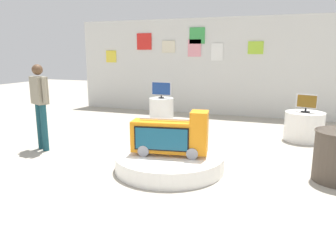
{
  "coord_description": "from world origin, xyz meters",
  "views": [
    {
      "loc": [
        1.5,
        -4.6,
        1.86
      ],
      "look_at": [
        -0.4,
        0.57,
        0.64
      ],
      "focal_mm": 35.0,
      "sensor_mm": 36.0,
      "label": 1
    }
  ],
  "objects_px": {
    "novelty_firetruck_tv": "(171,137)",
    "display_pedestal_center_rear": "(161,109)",
    "tv_on_center_rear": "(161,89)",
    "shopper_browsing_near_truck": "(40,100)",
    "tv_on_left_rear": "(306,102)",
    "main_display_pedestal": "(170,162)",
    "display_pedestal_left_rear": "(304,126)"
  },
  "relations": [
    {
      "from": "display_pedestal_left_rear",
      "to": "display_pedestal_center_rear",
      "type": "distance_m",
      "value": 3.89
    },
    {
      "from": "novelty_firetruck_tv",
      "to": "tv_on_center_rear",
      "type": "relative_size",
      "value": 2.1
    },
    {
      "from": "main_display_pedestal",
      "to": "tv_on_center_rear",
      "type": "distance_m",
      "value": 4.2
    },
    {
      "from": "display_pedestal_center_rear",
      "to": "novelty_firetruck_tv",
      "type": "bearing_deg",
      "value": -66.54
    },
    {
      "from": "tv_on_left_rear",
      "to": "tv_on_center_rear",
      "type": "relative_size",
      "value": 0.7
    },
    {
      "from": "novelty_firetruck_tv",
      "to": "display_pedestal_center_rear",
      "type": "distance_m",
      "value": 4.16
    },
    {
      "from": "novelty_firetruck_tv",
      "to": "display_pedestal_left_rear",
      "type": "distance_m",
      "value": 3.47
    },
    {
      "from": "tv_on_left_rear",
      "to": "tv_on_center_rear",
      "type": "distance_m",
      "value": 3.89
    },
    {
      "from": "tv_on_left_rear",
      "to": "tv_on_center_rear",
      "type": "height_order",
      "value": "tv_on_center_rear"
    },
    {
      "from": "tv_on_left_rear",
      "to": "shopper_browsing_near_truck",
      "type": "height_order",
      "value": "shopper_browsing_near_truck"
    },
    {
      "from": "main_display_pedestal",
      "to": "shopper_browsing_near_truck",
      "type": "bearing_deg",
      "value": 175.43
    },
    {
      "from": "tv_on_left_rear",
      "to": "main_display_pedestal",
      "type": "bearing_deg",
      "value": -127.59
    },
    {
      "from": "novelty_firetruck_tv",
      "to": "tv_on_center_rear",
      "type": "distance_m",
      "value": 4.16
    },
    {
      "from": "tv_on_center_rear",
      "to": "main_display_pedestal",
      "type": "bearing_deg",
      "value": -66.84
    },
    {
      "from": "novelty_firetruck_tv",
      "to": "shopper_browsing_near_truck",
      "type": "distance_m",
      "value": 2.79
    },
    {
      "from": "main_display_pedestal",
      "to": "display_pedestal_left_rear",
      "type": "xyz_separation_m",
      "value": [
        2.12,
        2.75,
        0.18
      ]
    },
    {
      "from": "display_pedestal_left_rear",
      "to": "tv_on_center_rear",
      "type": "height_order",
      "value": "tv_on_center_rear"
    },
    {
      "from": "main_display_pedestal",
      "to": "tv_on_left_rear",
      "type": "xyz_separation_m",
      "value": [
        2.12,
        2.75,
        0.71
      ]
    },
    {
      "from": "main_display_pedestal",
      "to": "tv_on_center_rear",
      "type": "xyz_separation_m",
      "value": [
        -1.63,
        3.8,
        0.75
      ]
    },
    {
      "from": "novelty_firetruck_tv",
      "to": "display_pedestal_left_rear",
      "type": "height_order",
      "value": "novelty_firetruck_tv"
    },
    {
      "from": "tv_on_left_rear",
      "to": "display_pedestal_center_rear",
      "type": "relative_size",
      "value": 0.61
    },
    {
      "from": "novelty_firetruck_tv",
      "to": "tv_on_center_rear",
      "type": "height_order",
      "value": "tv_on_center_rear"
    },
    {
      "from": "novelty_firetruck_tv",
      "to": "shopper_browsing_near_truck",
      "type": "xyz_separation_m",
      "value": [
        -2.75,
        0.22,
        0.42
      ]
    },
    {
      "from": "display_pedestal_left_rear",
      "to": "tv_on_left_rear",
      "type": "bearing_deg",
      "value": -70.81
    },
    {
      "from": "shopper_browsing_near_truck",
      "to": "main_display_pedestal",
      "type": "bearing_deg",
      "value": -4.57
    },
    {
      "from": "tv_on_center_rear",
      "to": "display_pedestal_left_rear",
      "type": "bearing_deg",
      "value": -15.62
    },
    {
      "from": "shopper_browsing_near_truck",
      "to": "novelty_firetruck_tv",
      "type": "bearing_deg",
      "value": -4.59
    },
    {
      "from": "main_display_pedestal",
      "to": "display_pedestal_center_rear",
      "type": "relative_size",
      "value": 2.56
    },
    {
      "from": "main_display_pedestal",
      "to": "novelty_firetruck_tv",
      "type": "distance_m",
      "value": 0.43
    },
    {
      "from": "tv_on_left_rear",
      "to": "display_pedestal_center_rear",
      "type": "bearing_deg",
      "value": 164.27
    },
    {
      "from": "display_pedestal_center_rear",
      "to": "shopper_browsing_near_truck",
      "type": "bearing_deg",
      "value": -107.08
    },
    {
      "from": "main_display_pedestal",
      "to": "novelty_firetruck_tv",
      "type": "height_order",
      "value": "novelty_firetruck_tv"
    }
  ]
}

